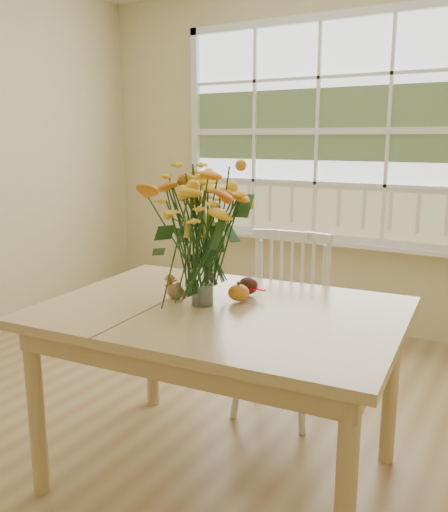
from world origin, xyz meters
The scene contains 9 objects.
floor centered at (0.00, 0.00, -0.01)m, with size 4.00×4.50×0.01m, color #9A774A.
wall_back centered at (0.00, 2.25, 1.35)m, with size 4.00×0.02×2.70m, color beige.
window centered at (0.00, 2.21, 1.53)m, with size 2.42×0.12×1.74m.
dining_table centered at (0.46, 0.01, 0.70)m, with size 1.57×1.18×0.79m.
windsor_chair centered at (0.42, 0.76, 0.54)m, with size 0.49×0.48×0.97m.
flower_vase centered at (0.36, 0.01, 1.12)m, with size 0.45×0.45×0.54m.
pumpkin centered at (0.48, 0.12, 0.83)m, with size 0.09×0.09×0.07m, color orange.
turkey_figurine centered at (0.23, -0.01, 0.84)m, with size 0.09×0.07×0.11m.
dark_gourd centered at (0.46, 0.23, 0.83)m, with size 0.13×0.09×0.08m.
Camera 1 is at (1.59, -1.87, 1.49)m, focal length 38.00 mm.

